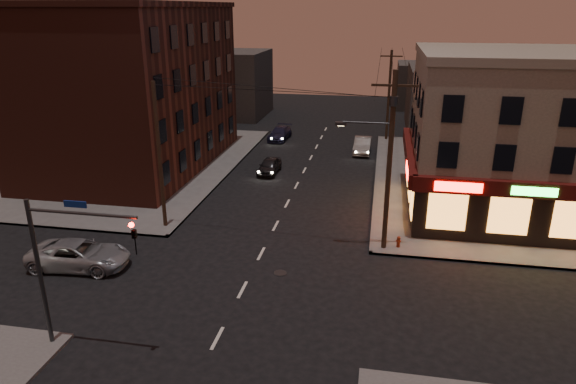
% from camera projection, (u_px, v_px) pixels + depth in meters
% --- Properties ---
extents(ground, '(120.00, 120.00, 0.00)m').
position_uv_depth(ground, '(242.00, 290.00, 25.30)').
color(ground, black).
rests_on(ground, ground).
extents(sidewalk_ne, '(24.00, 28.00, 0.15)m').
position_uv_depth(sidewalk_ne, '(532.00, 186.00, 39.76)').
color(sidewalk_ne, '#514F4C').
rests_on(sidewalk_ne, ground).
extents(sidewalk_nw, '(24.00, 28.00, 0.15)m').
position_uv_depth(sidewalk_nw, '(104.00, 162.00, 45.93)').
color(sidewalk_nw, '#514F4C').
rests_on(sidewalk_nw, ground).
extents(pizza_building, '(15.85, 12.85, 10.50)m').
position_uv_depth(pizza_building, '(533.00, 135.00, 33.17)').
color(pizza_building, tan).
rests_on(pizza_building, sidewalk_ne).
extents(brick_apartment, '(12.00, 20.00, 13.00)m').
position_uv_depth(brick_apartment, '(133.00, 89.00, 43.10)').
color(brick_apartment, '#4C2118').
rests_on(brick_apartment, sidewalk_nw).
extents(bg_building_ne_a, '(10.00, 12.00, 7.00)m').
position_uv_depth(bg_building_ne_a, '(454.00, 99.00, 56.85)').
color(bg_building_ne_a, '#3F3D3A').
rests_on(bg_building_ne_a, ground).
extents(bg_building_nw, '(9.00, 10.00, 8.00)m').
position_uv_depth(bg_building_nw, '(230.00, 84.00, 65.01)').
color(bg_building_nw, '#3F3D3A').
rests_on(bg_building_nw, ground).
extents(bg_building_ne_b, '(8.00, 8.00, 6.00)m').
position_uv_depth(bg_building_ne_b, '(427.00, 85.00, 70.30)').
color(bg_building_ne_b, '#3F3D3A').
rests_on(bg_building_ne_b, ground).
extents(utility_pole_main, '(4.20, 0.44, 10.00)m').
position_uv_depth(utility_pole_main, '(388.00, 153.00, 27.56)').
color(utility_pole_main, '#382619').
rests_on(utility_pole_main, sidewalk_ne).
extents(utility_pole_far, '(0.26, 0.26, 9.00)m').
position_uv_depth(utility_pole_far, '(389.00, 96.00, 52.14)').
color(utility_pole_far, '#382619').
rests_on(utility_pole_far, sidewalk_ne).
extents(utility_pole_west, '(0.24, 0.24, 9.00)m').
position_uv_depth(utility_pole_west, '(160.00, 157.00, 30.90)').
color(utility_pole_west, '#382619').
rests_on(utility_pole_west, sidewalk_nw).
extents(traffic_signal, '(4.49, 0.32, 6.47)m').
position_uv_depth(traffic_signal, '(60.00, 256.00, 19.66)').
color(traffic_signal, '#333538').
rests_on(traffic_signal, ground).
extents(suv_cross, '(5.46, 2.84, 1.47)m').
position_uv_depth(suv_cross, '(79.00, 255.00, 27.27)').
color(suv_cross, '#92959A').
rests_on(suv_cross, ground).
extents(sedan_near, '(1.62, 3.77, 1.27)m').
position_uv_depth(sedan_near, '(269.00, 166.00, 42.85)').
color(sedan_near, black).
rests_on(sedan_near, ground).
extents(sedan_mid, '(1.64, 4.47, 1.46)m').
position_uv_depth(sedan_mid, '(363.00, 145.00, 48.85)').
color(sedan_mid, slate).
rests_on(sedan_mid, ground).
extents(sedan_far, '(2.10, 4.59, 1.30)m').
position_uv_depth(sedan_far, '(280.00, 133.00, 53.75)').
color(sedan_far, '#1A1B34').
rests_on(sedan_far, ground).
extents(fire_hydrant, '(0.30, 0.30, 0.67)m').
position_uv_depth(fire_hydrant, '(398.00, 241.00, 29.37)').
color(fire_hydrant, maroon).
rests_on(fire_hydrant, sidewalk_ne).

